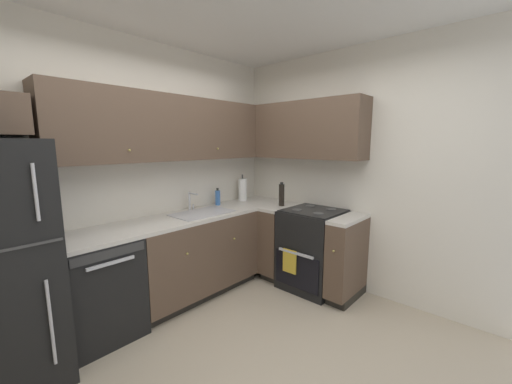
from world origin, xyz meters
TOP-DOWN VIEW (x-y plane):
  - ground_plane at (0.00, 0.00)m, footprint 3.41×3.06m
  - wall_back at (0.00, 1.55)m, footprint 3.51×0.05m
  - wall_right at (1.73, 0.00)m, footprint 0.05×3.16m
  - dishwasher at (-0.60, 1.23)m, footprint 0.60×0.63m
  - lower_cabinets_back at (0.41, 1.23)m, footprint 1.39×0.62m
  - countertop_back at (0.40, 1.23)m, footprint 2.60×0.60m
  - lower_cabinets_right at (1.41, 0.40)m, footprint 0.62×1.11m
  - countertop_right at (1.40, 0.40)m, footprint 0.60×1.11m
  - oven_range at (1.42, 0.36)m, footprint 0.68×0.62m
  - upper_cabinets_back at (0.24, 1.37)m, footprint 2.28×0.34m
  - upper_cabinets_right at (1.54, 0.70)m, footprint 0.32×1.66m
  - sink at (0.51, 1.20)m, footprint 0.64×0.40m
  - faucet at (0.51, 1.41)m, footprint 0.07×0.16m
  - soap_bottle at (0.91, 1.41)m, footprint 0.06×0.06m
  - paper_towel_roll at (1.32, 1.39)m, footprint 0.11×0.11m
  - oil_bottle at (1.40, 0.80)m, footprint 0.07×0.07m

SIDE VIEW (x-z plane):
  - ground_plane at x=0.00m, z-range -0.02..0.00m
  - dishwasher at x=-0.60m, z-range 0.00..0.87m
  - lower_cabinets_back at x=0.41m, z-range 0.00..0.87m
  - lower_cabinets_right at x=1.41m, z-range 0.00..0.87m
  - oven_range at x=1.42m, z-range -0.07..0.98m
  - sink at x=0.51m, z-range 0.81..0.91m
  - countertop_back at x=0.40m, z-range 0.87..0.90m
  - countertop_right at x=1.40m, z-range 0.87..0.90m
  - soap_bottle at x=0.91m, z-range 0.89..1.10m
  - faucet at x=0.51m, z-range 0.92..1.13m
  - oil_bottle at x=1.40m, z-range 0.89..1.18m
  - paper_towel_roll at x=1.32m, z-range 0.87..1.23m
  - wall_back at x=0.00m, z-range 0.00..2.67m
  - wall_right at x=1.73m, z-range 0.00..2.67m
  - upper_cabinets_back at x=0.24m, z-range 1.48..2.12m
  - upper_cabinets_right at x=1.54m, z-range 1.48..2.12m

